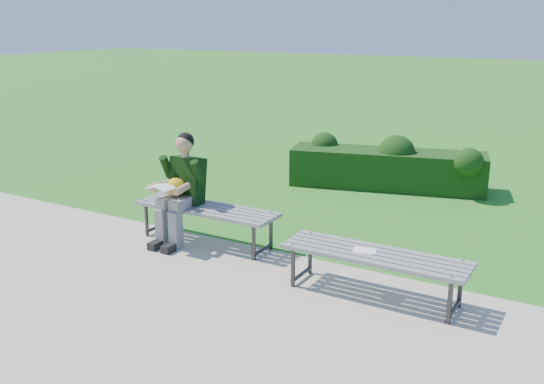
{
  "coord_description": "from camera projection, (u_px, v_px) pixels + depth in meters",
  "views": [
    {
      "loc": [
        3.4,
        -5.73,
        2.6
      ],
      "look_at": [
        0.14,
        -0.11,
        0.76
      ],
      "focal_mm": 40.0,
      "sensor_mm": 36.0,
      "label": 1
    }
  ],
  "objects": [
    {
      "name": "bench_left",
      "position": [
        206.0,
        211.0,
        7.21
      ],
      "size": [
        1.8,
        0.5,
        0.46
      ],
      "color": "gray",
      "rests_on": "walkway"
    },
    {
      "name": "hedge",
      "position": [
        388.0,
        166.0,
        9.72
      ],
      "size": [
        3.16,
        1.51,
        0.86
      ],
      "color": "#15390D",
      "rests_on": "ground"
    },
    {
      "name": "ground",
      "position": [
        267.0,
        250.0,
        7.12
      ],
      "size": [
        80.0,
        80.0,
        0.0
      ],
      "color": "#1B6A17",
      "rests_on": "ground"
    },
    {
      "name": "walkway",
      "position": [
        172.0,
        308.0,
        5.66
      ],
      "size": [
        30.0,
        3.5,
        0.02
      ],
      "color": "#A69D8A",
      "rests_on": "ground"
    },
    {
      "name": "bench_right",
      "position": [
        374.0,
        258.0,
        5.79
      ],
      "size": [
        1.8,
        0.5,
        0.46
      ],
      "color": "gray",
      "rests_on": "walkway"
    },
    {
      "name": "paper_sheet",
      "position": [
        365.0,
        251.0,
        5.82
      ],
      "size": [
        0.26,
        0.21,
        0.01
      ],
      "color": "white",
      "rests_on": "bench_right"
    },
    {
      "name": "seated_boy",
      "position": [
        181.0,
        186.0,
        7.2
      ],
      "size": [
        0.56,
        0.76,
        1.31
      ],
      "color": "slate",
      "rests_on": "walkway"
    }
  ]
}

